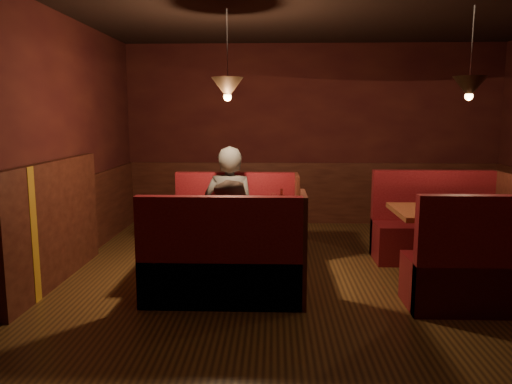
{
  "coord_description": "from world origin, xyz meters",
  "views": [
    {
      "loc": [
        -0.61,
        -4.65,
        1.77
      ],
      "look_at": [
        -0.81,
        0.66,
        0.95
      ],
      "focal_mm": 35.0,
      "sensor_mm": 36.0,
      "label": 1
    }
  ],
  "objects_px": {
    "diner_b": "(234,223)",
    "second_table": "(460,229)",
    "main_bench_near": "(224,269)",
    "second_bench_far": "(437,232)",
    "second_bench_near": "(496,274)",
    "diner_a": "(230,189)",
    "main_bench_far": "(237,231)",
    "main_table": "(230,225)"
  },
  "relations": [
    {
      "from": "diner_b",
      "to": "second_table",
      "type": "bearing_deg",
      "value": 38.17
    },
    {
      "from": "main_bench_near",
      "to": "second_table",
      "type": "distance_m",
      "value": 2.56
    },
    {
      "from": "second_table",
      "to": "second_bench_far",
      "type": "bearing_deg",
      "value": 87.8
    },
    {
      "from": "second_bench_near",
      "to": "diner_a",
      "type": "distance_m",
      "value": 3.04
    },
    {
      "from": "second_bench_near",
      "to": "diner_a",
      "type": "relative_size",
      "value": 0.87
    },
    {
      "from": "second_bench_far",
      "to": "diner_b",
      "type": "bearing_deg",
      "value": -149.45
    },
    {
      "from": "second_bench_near",
      "to": "diner_b",
      "type": "distance_m",
      "value": 2.44
    },
    {
      "from": "main_bench_near",
      "to": "second_bench_near",
      "type": "height_order",
      "value": "second_bench_near"
    },
    {
      "from": "second_table",
      "to": "diner_b",
      "type": "distance_m",
      "value": 2.44
    },
    {
      "from": "main_bench_near",
      "to": "second_bench_far",
      "type": "bearing_deg",
      "value": 32.14
    },
    {
      "from": "main_bench_far",
      "to": "main_bench_near",
      "type": "distance_m",
      "value": 1.6
    },
    {
      "from": "diner_b",
      "to": "diner_a",
      "type": "bearing_deg",
      "value": 120.92
    },
    {
      "from": "diner_a",
      "to": "main_bench_near",
      "type": "bearing_deg",
      "value": 100.95
    },
    {
      "from": "main_table",
      "to": "second_bench_near",
      "type": "relative_size",
      "value": 0.92
    },
    {
      "from": "main_bench_far",
      "to": "main_bench_near",
      "type": "bearing_deg",
      "value": -90.0
    },
    {
      "from": "diner_b",
      "to": "main_bench_far",
      "type": "bearing_deg",
      "value": 117.4
    },
    {
      "from": "second_bench_far",
      "to": "second_table",
      "type": "bearing_deg",
      "value": -92.2
    },
    {
      "from": "second_bench_near",
      "to": "main_table",
      "type": "bearing_deg",
      "value": 160.08
    },
    {
      "from": "diner_b",
      "to": "main_bench_near",
      "type": "bearing_deg",
      "value": -95.12
    },
    {
      "from": "main_table",
      "to": "second_bench_far",
      "type": "height_order",
      "value": "second_bench_far"
    },
    {
      "from": "second_table",
      "to": "diner_a",
      "type": "height_order",
      "value": "diner_a"
    },
    {
      "from": "main_table",
      "to": "second_bench_near",
      "type": "height_order",
      "value": "second_bench_near"
    },
    {
      "from": "main_table",
      "to": "second_bench_far",
      "type": "relative_size",
      "value": 0.92
    },
    {
      "from": "diner_a",
      "to": "second_bench_near",
      "type": "bearing_deg",
      "value": 156.34
    },
    {
      "from": "main_bench_near",
      "to": "second_bench_near",
      "type": "distance_m",
      "value": 2.48
    },
    {
      "from": "second_bench_far",
      "to": "second_bench_near",
      "type": "height_order",
      "value": "same"
    },
    {
      "from": "diner_a",
      "to": "diner_b",
      "type": "relative_size",
      "value": 1.17
    },
    {
      "from": "main_table",
      "to": "diner_a",
      "type": "bearing_deg",
      "value": 95.1
    },
    {
      "from": "main_bench_far",
      "to": "second_bench_far",
      "type": "height_order",
      "value": "second_bench_far"
    },
    {
      "from": "main_bench_near",
      "to": "diner_a",
      "type": "xyz_separation_m",
      "value": [
        -0.08,
        1.47,
        0.54
      ]
    },
    {
      "from": "main_bench_far",
      "to": "second_bench_far",
      "type": "relative_size",
      "value": 1.01
    },
    {
      "from": "main_bench_near",
      "to": "diner_b",
      "type": "height_order",
      "value": "diner_b"
    },
    {
      "from": "second_table",
      "to": "second_bench_near",
      "type": "relative_size",
      "value": 0.9
    },
    {
      "from": "main_table",
      "to": "main_bench_near",
      "type": "height_order",
      "value": "main_bench_near"
    },
    {
      "from": "second_table",
      "to": "main_table",
      "type": "bearing_deg",
      "value": 178.28
    },
    {
      "from": "main_table",
      "to": "second_bench_far",
      "type": "xyz_separation_m",
      "value": [
        2.49,
        0.75,
        -0.23
      ]
    },
    {
      "from": "second_table",
      "to": "diner_a",
      "type": "distance_m",
      "value": 2.64
    },
    {
      "from": "second_bench_near",
      "to": "diner_b",
      "type": "xyz_separation_m",
      "value": [
        -2.39,
        0.24,
        0.4
      ]
    },
    {
      "from": "main_bench_near",
      "to": "second_table",
      "type": "xyz_separation_m",
      "value": [
        2.44,
        0.73,
        0.24
      ]
    },
    {
      "from": "second_table",
      "to": "second_bench_near",
      "type": "distance_m",
      "value": 0.86
    },
    {
      "from": "second_bench_far",
      "to": "main_table",
      "type": "bearing_deg",
      "value": -163.13
    },
    {
      "from": "diner_a",
      "to": "second_table",
      "type": "bearing_deg",
      "value": 171.54
    }
  ]
}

